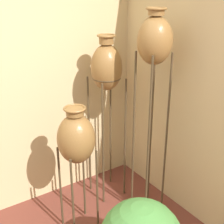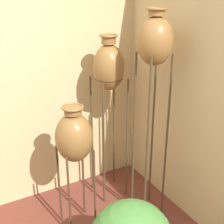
% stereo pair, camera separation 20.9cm
% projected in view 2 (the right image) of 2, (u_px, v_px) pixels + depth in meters
% --- Properties ---
extents(vase_stand_tall, '(0.31, 0.31, 2.02)m').
position_uv_depth(vase_stand_tall, '(155.00, 47.00, 2.63)').
color(vase_stand_tall, '#473823').
rests_on(vase_stand_tall, ground_plane).
extents(vase_stand_medium, '(0.31, 0.31, 1.76)m').
position_uv_depth(vase_stand_medium, '(109.00, 70.00, 3.03)').
color(vase_stand_medium, '#473823').
rests_on(vase_stand_medium, ground_plane).
extents(vase_stand_short, '(0.33, 0.33, 1.25)m').
position_uv_depth(vase_stand_short, '(74.00, 138.00, 2.71)').
color(vase_stand_short, '#473823').
rests_on(vase_stand_short, ground_plane).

